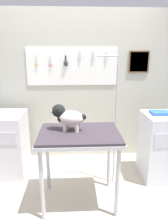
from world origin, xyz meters
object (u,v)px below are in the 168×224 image
grooming_table (79,141)px  dog (68,117)px  cabinet_right (168,146)px  grooming_arm (115,128)px

grooming_table → dog: size_ratio=2.25×
dog → cabinet_right: dog is taller
dog → cabinet_right: 1.51m
dog → grooming_table: bearing=-30.0°
grooming_arm → dog: 0.68m
dog → cabinet_right: (1.34, 0.40, -0.57)m
grooming_arm → cabinet_right: (0.77, 0.12, -0.32)m
grooming_table → grooming_arm: grooming_arm is taller
dog → grooming_arm: bearing=25.4°
grooming_table → cabinet_right: 1.34m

